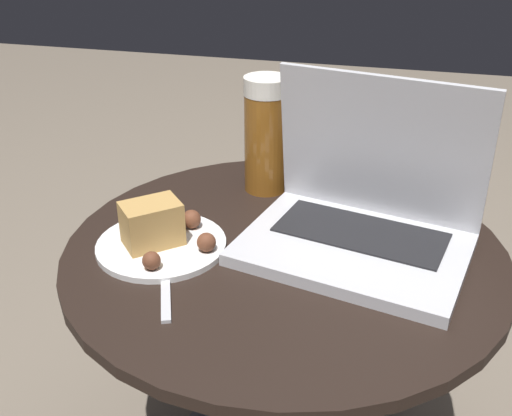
# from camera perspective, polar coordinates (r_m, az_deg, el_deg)

# --- Properties ---
(table) EXTENTS (0.64, 0.64, 0.49)m
(table) POSITION_cam_1_polar(r_m,az_deg,el_deg) (0.97, 2.52, -11.44)
(table) COLOR #515156
(table) RESTS_ON ground_plane
(laptop) EXTENTS (0.35, 0.29, 0.24)m
(laptop) POSITION_cam_1_polar(r_m,az_deg,el_deg) (0.87, 10.09, -0.57)
(laptop) COLOR silver
(laptop) RESTS_ON table
(beer_glass) EXTENTS (0.07, 0.07, 0.20)m
(beer_glass) POSITION_cam_1_polar(r_m,az_deg,el_deg) (1.01, 0.96, 6.99)
(beer_glass) COLOR brown
(beer_glass) RESTS_ON table
(snack_plate) EXTENTS (0.19, 0.19, 0.07)m
(snack_plate) POSITION_cam_1_polar(r_m,az_deg,el_deg) (0.87, -9.17, -2.56)
(snack_plate) COLOR white
(snack_plate) RESTS_ON table
(fork) EXTENTS (0.09, 0.19, 0.01)m
(fork) POSITION_cam_1_polar(r_m,az_deg,el_deg) (0.83, -8.64, -5.89)
(fork) COLOR silver
(fork) RESTS_ON table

